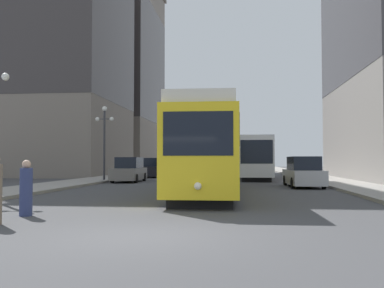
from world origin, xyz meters
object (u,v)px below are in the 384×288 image
at_px(parked_car_right_far, 303,173).
at_px(pedestrian_crossing_near, 26,190).
at_px(streetcar, 210,150).
at_px(transit_bus, 255,156).
at_px(parked_car_left_mid, 152,168).
at_px(parked_car_left_near, 129,170).
at_px(lamp_post_left_far, 104,131).

height_order(parked_car_right_far, pedestrian_crossing_near, parked_car_right_far).
distance_m(streetcar, transit_bus, 16.14).
height_order(transit_bus, parked_car_right_far, transit_bus).
bearing_deg(parked_car_right_far, parked_car_left_mid, -49.81).
distance_m(parked_car_left_near, parked_car_right_far, 12.82).
bearing_deg(lamp_post_left_far, parked_car_left_mid, 77.42).
distance_m(transit_bus, parked_car_left_mid, 9.88).
bearing_deg(transit_bus, parked_car_right_far, -76.10).
distance_m(transit_bus, lamp_post_left_far, 12.93).
relative_size(pedestrian_crossing_near, lamp_post_left_far, 0.29).
distance_m(streetcar, parked_car_right_far, 7.50).
relative_size(streetcar, parked_car_left_mid, 3.39).
xyz_separation_m(parked_car_right_far, lamp_post_left_far, (-13.78, 4.78, 2.91)).
bearing_deg(pedestrian_crossing_near, parked_car_left_near, -21.81).
xyz_separation_m(streetcar, lamp_post_left_far, (-8.52, 9.99, 1.66)).
relative_size(parked_car_left_mid, lamp_post_left_far, 0.81).
bearing_deg(parked_car_left_near, parked_car_left_mid, 88.77).
relative_size(parked_car_left_near, pedestrian_crossing_near, 2.97).
bearing_deg(lamp_post_left_far, streetcar, -49.52).
bearing_deg(streetcar, pedestrian_crossing_near, -118.49).
bearing_deg(parked_car_right_far, transit_bus, -78.84).
distance_m(parked_car_left_near, pedestrian_crossing_near, 19.11).
height_order(transit_bus, lamp_post_left_far, lamp_post_left_far).
bearing_deg(parked_car_left_near, parked_car_right_far, -23.29).
relative_size(streetcar, lamp_post_left_far, 2.75).
distance_m(streetcar, pedestrian_crossing_near, 10.25).
bearing_deg(streetcar, parked_car_right_far, 43.93).
xyz_separation_m(parked_car_right_far, pedestrian_crossing_near, (-9.98, -14.20, -0.09)).
xyz_separation_m(pedestrian_crossing_near, lamp_post_left_far, (-3.80, 18.99, 3.01)).
height_order(streetcar, lamp_post_left_far, lamp_post_left_far).
xyz_separation_m(transit_bus, parked_car_left_mid, (-9.46, 2.61, -1.10)).
relative_size(streetcar, parked_car_right_far, 3.03).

